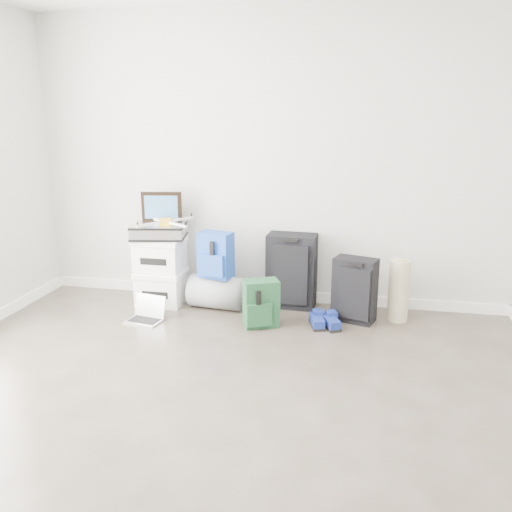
% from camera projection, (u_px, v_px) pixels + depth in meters
% --- Properties ---
extents(ground, '(5.00, 5.00, 0.00)m').
position_uv_depth(ground, '(188.00, 447.00, 3.00)').
color(ground, '#373128').
rests_on(ground, ground).
extents(room_envelope, '(4.52, 5.02, 2.71)m').
position_uv_depth(room_envelope, '(177.00, 128.00, 2.57)').
color(room_envelope, beige).
rests_on(room_envelope, ground).
extents(boxes_stack, '(0.45, 0.37, 0.64)m').
position_uv_depth(boxes_stack, '(161.00, 271.00, 5.17)').
color(boxes_stack, white).
rests_on(boxes_stack, ground).
extents(briefcase, '(0.54, 0.43, 0.14)m').
position_uv_depth(briefcase, '(159.00, 231.00, 5.07)').
color(briefcase, '#B2B2B7').
rests_on(briefcase, boxes_stack).
extents(painting, '(0.38, 0.09, 0.29)m').
position_uv_depth(painting, '(162.00, 207.00, 5.11)').
color(painting, black).
rests_on(painting, briefcase).
extents(drone, '(0.53, 0.53, 0.06)m').
position_uv_depth(drone, '(166.00, 222.00, 5.01)').
color(drone, gold).
rests_on(drone, briefcase).
extents(duffel_bag, '(0.54, 0.37, 0.31)m').
position_uv_depth(duffel_bag, '(217.00, 292.00, 5.08)').
color(duffel_bag, gray).
rests_on(duffel_bag, ground).
extents(blue_backpack, '(0.33, 0.27, 0.42)m').
position_uv_depth(blue_backpack, '(215.00, 256.00, 4.96)').
color(blue_backpack, '#182B9D').
rests_on(blue_backpack, duffel_bag).
extents(large_suitcase, '(0.46, 0.31, 0.70)m').
position_uv_depth(large_suitcase, '(292.00, 271.00, 5.07)').
color(large_suitcase, black).
rests_on(large_suitcase, ground).
extents(green_backpack, '(0.34, 0.31, 0.41)m').
position_uv_depth(green_backpack, '(261.00, 304.00, 4.64)').
color(green_backpack, '#133520').
rests_on(green_backpack, ground).
extents(carry_on, '(0.41, 0.33, 0.57)m').
position_uv_depth(carry_on, '(355.00, 290.00, 4.73)').
color(carry_on, black).
rests_on(carry_on, ground).
extents(shoes, '(0.30, 0.28, 0.09)m').
position_uv_depth(shoes, '(324.00, 322.00, 4.66)').
color(shoes, black).
rests_on(shoes, ground).
extents(rolled_rug, '(0.18, 0.18, 0.55)m').
position_uv_depth(rolled_rug, '(399.00, 291.00, 4.75)').
color(rolled_rug, tan).
rests_on(rolled_rug, ground).
extents(laptop, '(0.34, 0.27, 0.22)m').
position_uv_depth(laptop, '(147.00, 315.00, 4.80)').
color(laptop, silver).
rests_on(laptop, ground).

